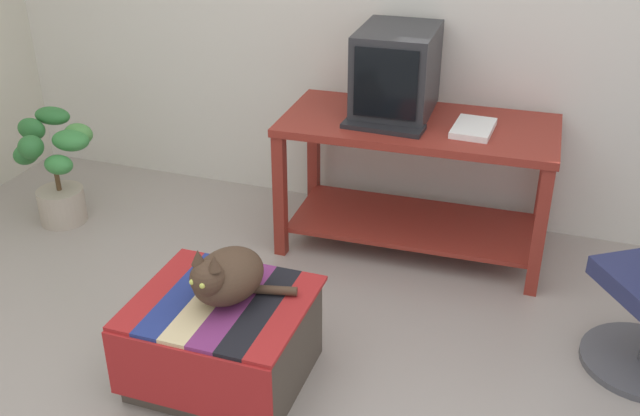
{
  "coord_description": "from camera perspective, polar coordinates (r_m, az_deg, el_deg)",
  "views": [
    {
      "loc": [
        0.96,
        -1.85,
        2.04
      ],
      "look_at": [
        0.02,
        0.85,
        0.55
      ],
      "focal_mm": 41.36,
      "sensor_mm": 36.0,
      "label": 1
    }
  ],
  "objects": [
    {
      "name": "book",
      "position": [
        3.68,
        11.78,
        6.07
      ],
      "size": [
        0.2,
        0.29,
        0.03
      ],
      "primitive_type": "cube",
      "rotation": [
        0.0,
        0.0,
        -0.04
      ],
      "color": "white",
      "rests_on": "desk"
    },
    {
      "name": "keyboard",
      "position": [
        3.64,
        4.91,
        6.3
      ],
      "size": [
        0.41,
        0.16,
        0.02
      ],
      "primitive_type": "cube",
      "rotation": [
        0.0,
        0.0,
        -0.04
      ],
      "color": "black",
      "rests_on": "desk"
    },
    {
      "name": "tv_monitor",
      "position": [
        3.81,
        5.93,
        10.41
      ],
      "size": [
        0.39,
        0.52,
        0.44
      ],
      "rotation": [
        0.0,
        0.0,
        0.04
      ],
      "color": "#28282B",
      "rests_on": "desk"
    },
    {
      "name": "cat",
      "position": [
        2.89,
        -7.29,
        -5.26
      ],
      "size": [
        0.41,
        0.38,
        0.27
      ],
      "rotation": [
        0.0,
        0.0,
        -0.21
      ],
      "color": "#473323",
      "rests_on": "ottoman_with_blanket"
    },
    {
      "name": "ottoman_with_blanket",
      "position": [
        3.05,
        -7.48,
        -10.05
      ],
      "size": [
        0.68,
        0.62,
        0.38
      ],
      "color": "#4C4238",
      "rests_on": "ground_plane"
    },
    {
      "name": "potted_plant",
      "position": [
        4.39,
        -19.72,
        2.89
      ],
      "size": [
        0.46,
        0.39,
        0.64
      ],
      "color": "#B7A893",
      "rests_on": "ground_plane"
    },
    {
      "name": "desk",
      "position": [
        3.84,
        7.46,
        3.47
      ],
      "size": [
        1.4,
        0.7,
        0.72
      ],
      "rotation": [
        0.0,
        0.0,
        0.04
      ],
      "color": "maroon",
      "rests_on": "ground_plane"
    }
  ]
}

